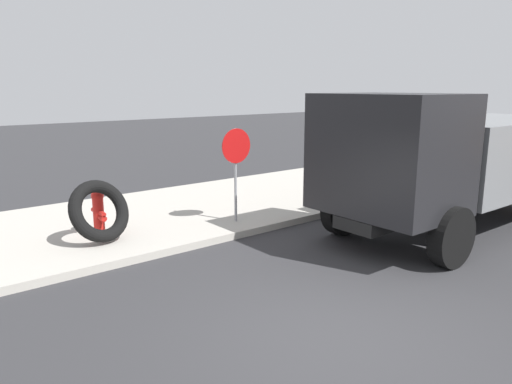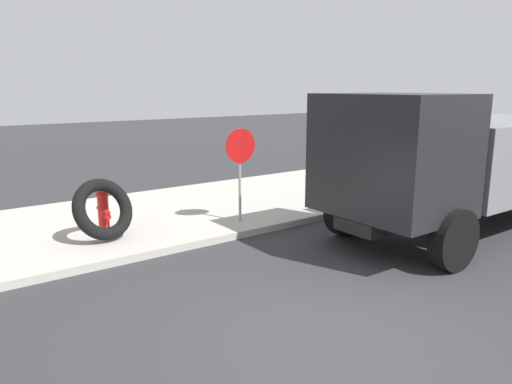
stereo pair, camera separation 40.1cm
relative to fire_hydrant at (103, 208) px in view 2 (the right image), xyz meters
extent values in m
plane|color=#2D2D30|center=(0.87, -5.74, -0.64)|extent=(80.00, 80.00, 0.00)
cube|color=#ADA89E|center=(0.87, 0.76, -0.57)|extent=(36.00, 5.00, 0.15)
cylinder|color=red|center=(0.00, 0.01, -0.13)|extent=(0.22, 0.22, 0.73)
sphere|color=red|center=(0.00, 0.01, 0.30)|extent=(0.25, 0.25, 0.25)
cylinder|color=red|center=(0.00, -0.19, -0.04)|extent=(0.10, 0.18, 0.10)
cylinder|color=red|center=(0.00, 0.21, -0.04)|extent=(0.10, 0.18, 0.10)
cylinder|color=red|center=(0.00, -0.19, -0.13)|extent=(0.12, 0.18, 0.12)
torus|color=black|center=(-0.19, -0.55, 0.13)|extent=(1.38, 0.99, 1.24)
cylinder|color=gray|center=(2.75, -1.02, 0.55)|extent=(0.06, 0.06, 2.09)
cylinder|color=red|center=(2.75, -1.06, 1.21)|extent=(0.76, 0.02, 0.76)
cube|color=slate|center=(7.61, -4.17, 0.96)|extent=(4.83, 2.56, 1.60)
cube|color=black|center=(4.01, -4.13, 1.26)|extent=(2.03, 2.53, 2.20)
cube|color=black|center=(6.51, -4.16, 0.03)|extent=(7.01, 0.99, 0.24)
cylinder|color=black|center=(4.20, -5.38, -0.09)|extent=(1.10, 0.31, 1.10)
cylinder|color=black|center=(4.23, -2.88, -0.09)|extent=(1.10, 0.31, 1.10)
cylinder|color=black|center=(8.83, -2.94, -0.09)|extent=(1.10, 0.31, 1.10)
camera|label=1|loc=(-3.60, -9.51, 2.48)|focal=34.13mm
camera|label=2|loc=(-3.29, -9.76, 2.48)|focal=34.13mm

